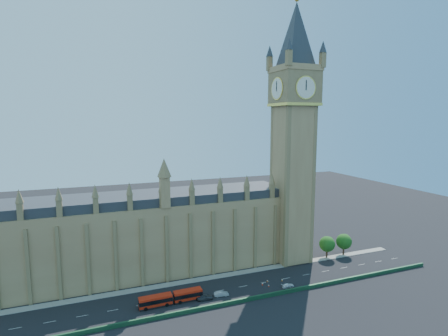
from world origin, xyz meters
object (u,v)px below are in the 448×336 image
object	(u,v)px
red_bus	(171,298)
car_white	(288,286)
car_grey	(205,297)
car_silver	(221,294)

from	to	relation	value
red_bus	car_white	xyz separation A→B (m)	(37.04, -3.55, -1.05)
car_grey	car_white	world-z (taller)	car_grey
red_bus	car_silver	world-z (taller)	red_bus
car_silver	car_white	size ratio (longest dim) A/B	1.06
red_bus	car_silver	distance (m)	15.33
car_silver	car_white	distance (m)	21.92
red_bus	car_white	size ratio (longest dim) A/B	4.45
car_silver	car_white	xyz separation A→B (m)	(21.79, -2.40, -0.12)
red_bus	car_grey	bearing A→B (deg)	-9.15
car_silver	car_white	world-z (taller)	car_silver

